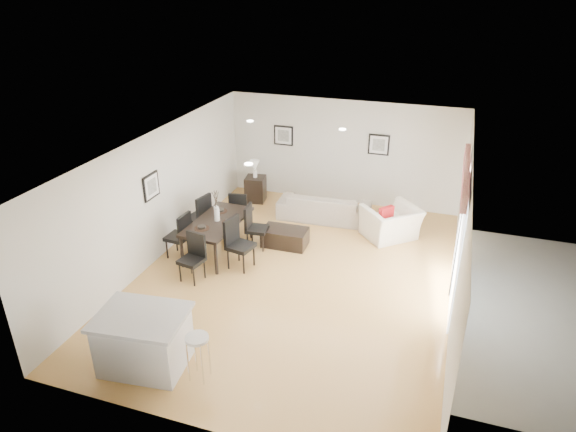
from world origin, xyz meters
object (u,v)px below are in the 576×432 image
(dining_table, at_px, (217,224))
(dining_chair_wnear, at_px, (181,233))
(dining_chair_head, at_px, (194,254))
(kitchen_island, at_px, (144,340))
(dining_chair_efar, at_px, (253,224))
(side_table, at_px, (255,189))
(coffee_table, at_px, (285,237))
(armchair, at_px, (391,223))
(dining_chair_enear, at_px, (237,240))
(dining_chair_wfar, at_px, (200,215))
(dining_chair_foot, at_px, (239,209))
(sofa, at_px, (324,207))
(bar_stool, at_px, (197,343))

(dining_table, height_order, dining_chair_wnear, dining_chair_wnear)
(dining_chair_head, bearing_deg, kitchen_island, -68.94)
(dining_chair_efar, xyz_separation_m, kitchen_island, (-0.16, -4.05, -0.08))
(dining_chair_wnear, relative_size, side_table, 1.52)
(dining_chair_wnear, relative_size, coffee_table, 1.04)
(armchair, relative_size, dining_chair_enear, 1.07)
(dining_chair_wfar, relative_size, dining_chair_enear, 1.00)
(dining_chair_wfar, height_order, dining_chair_enear, dining_chair_enear)
(dining_chair_wfar, bearing_deg, coffee_table, 111.51)
(dining_chair_head, xyz_separation_m, kitchen_island, (0.47, -2.49, -0.07))
(dining_table, xyz_separation_m, coffee_table, (1.27, 0.73, -0.48))
(dining_chair_wfar, relative_size, dining_chair_foot, 1.13)
(armchair, distance_m, dining_table, 3.91)
(armchair, relative_size, dining_chair_foot, 1.20)
(sofa, bearing_deg, side_table, -16.82)
(dining_chair_head, bearing_deg, side_table, 104.52)
(armchair, bearing_deg, dining_chair_foot, -30.20)
(dining_table, xyz_separation_m, dining_chair_wnear, (-0.63, -0.46, -0.11))
(bar_stool, bearing_deg, dining_chair_wnear, 122.83)
(armchair, distance_m, side_table, 3.83)
(dining_chair_wnear, bearing_deg, bar_stool, 37.33)
(dining_chair_wnear, height_order, dining_chair_wfar, dining_chair_wfar)
(dining_table, xyz_separation_m, dining_chair_efar, (0.64, 0.44, -0.12))
(dining_chair_head, distance_m, side_table, 3.96)
(dining_chair_wfar, bearing_deg, dining_chair_efar, 103.10)
(dining_table, distance_m, dining_chair_wnear, 0.79)
(sofa, relative_size, side_table, 3.34)
(side_table, bearing_deg, dining_chair_enear, -74.64)
(armchair, bearing_deg, dining_chair_efar, -15.55)
(dining_chair_wnear, bearing_deg, dining_table, 130.33)
(sofa, xyz_separation_m, dining_chair_enear, (-1.11, -2.76, 0.28))
(dining_table, relative_size, coffee_table, 1.88)
(dining_chair_wfar, relative_size, dining_chair_head, 1.11)
(dining_table, distance_m, kitchen_island, 3.64)
(dining_chair_foot, bearing_deg, dining_chair_wfar, 37.52)
(dining_chair_enear, relative_size, dining_chair_head, 1.12)
(side_table, xyz_separation_m, bar_stool, (1.66, -6.44, 0.32))
(sofa, xyz_separation_m, kitchen_island, (-1.26, -5.93, 0.14))
(kitchen_island, bearing_deg, dining_chair_wnear, 103.10)
(dining_chair_head, height_order, kitchen_island, dining_chair_head)
(dining_chair_wfar, distance_m, coffee_table, 1.97)
(dining_chair_foot, bearing_deg, dining_chair_enear, 102.18)
(armchair, bearing_deg, side_table, -57.02)
(sofa, height_order, dining_chair_wfar, dining_chair_wfar)
(dining_table, distance_m, dining_chair_wfar, 0.77)
(dining_table, distance_m, dining_chair_efar, 0.79)
(armchair, distance_m, dining_chair_efar, 3.13)
(dining_chair_efar, bearing_deg, dining_chair_foot, 37.48)
(dining_chair_enear, distance_m, bar_stool, 3.27)
(sofa, relative_size, dining_chair_wfar, 2.08)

